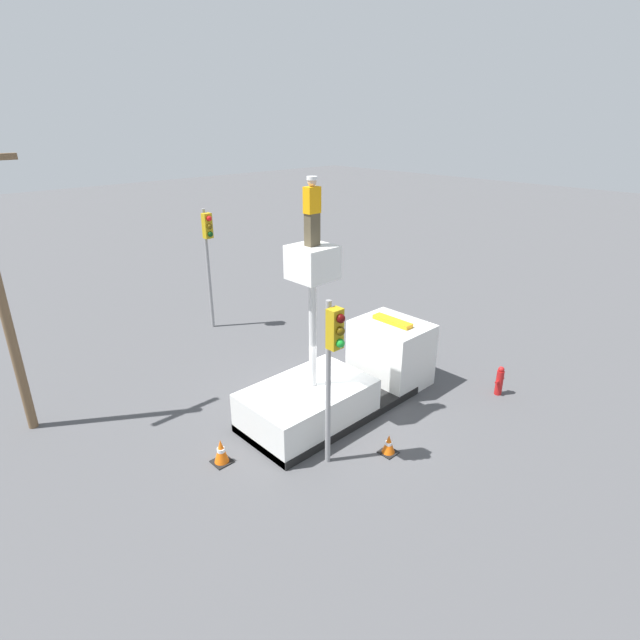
{
  "coord_description": "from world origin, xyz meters",
  "views": [
    {
      "loc": [
        -9.34,
        -9.37,
        8.45
      ],
      "look_at": [
        -1.24,
        -0.82,
        3.64
      ],
      "focal_mm": 28.0,
      "sensor_mm": 36.0,
      "label": 1
    }
  ],
  "objects_px": {
    "traffic_cone_rear": "(221,452)",
    "fire_hydrant": "(500,381)",
    "traffic_light_pole": "(333,353)",
    "traffic_light_across": "(208,246)",
    "worker": "(312,212)",
    "traffic_cone_curbside": "(389,445)",
    "bucket_truck": "(346,378)"
  },
  "relations": [
    {
      "from": "fire_hydrant",
      "to": "traffic_light_across",
      "type": "bearing_deg",
      "value": 108.2
    },
    {
      "from": "traffic_light_pole",
      "to": "worker",
      "type": "bearing_deg",
      "value": 60.73
    },
    {
      "from": "traffic_light_across",
      "to": "traffic_light_pole",
      "type": "bearing_deg",
      "value": -105.52
    },
    {
      "from": "traffic_light_pole",
      "to": "traffic_cone_rear",
      "type": "xyz_separation_m",
      "value": [
        -2.07,
        2.02,
        -2.88
      ]
    },
    {
      "from": "traffic_cone_rear",
      "to": "traffic_cone_curbside",
      "type": "bearing_deg",
      "value": -38.34
    },
    {
      "from": "worker",
      "to": "traffic_cone_curbside",
      "type": "relative_size",
      "value": 3.09
    },
    {
      "from": "bucket_truck",
      "to": "traffic_light_across",
      "type": "distance_m",
      "value": 8.61
    },
    {
      "from": "traffic_light_pole",
      "to": "traffic_cone_rear",
      "type": "height_order",
      "value": "traffic_light_pole"
    },
    {
      "from": "bucket_truck",
      "to": "traffic_cone_rear",
      "type": "distance_m",
      "value": 4.52
    },
    {
      "from": "worker",
      "to": "fire_hydrant",
      "type": "distance_m",
      "value": 8.47
    },
    {
      "from": "traffic_light_across",
      "to": "traffic_cone_curbside",
      "type": "relative_size",
      "value": 8.98
    },
    {
      "from": "traffic_light_across",
      "to": "traffic_cone_curbside",
      "type": "xyz_separation_m",
      "value": [
        -1.34,
        -10.72,
        -3.33
      ]
    },
    {
      "from": "traffic_light_pole",
      "to": "bucket_truck",
      "type": "bearing_deg",
      "value": 36.85
    },
    {
      "from": "fire_hydrant",
      "to": "traffic_cone_rear",
      "type": "bearing_deg",
      "value": 159.06
    },
    {
      "from": "traffic_light_across",
      "to": "fire_hydrant",
      "type": "bearing_deg",
      "value": -71.8
    },
    {
      "from": "worker",
      "to": "traffic_cone_rear",
      "type": "relative_size",
      "value": 2.49
    },
    {
      "from": "fire_hydrant",
      "to": "traffic_cone_curbside",
      "type": "xyz_separation_m",
      "value": [
        -5.03,
        0.5,
        -0.23
      ]
    },
    {
      "from": "fire_hydrant",
      "to": "traffic_cone_curbside",
      "type": "relative_size",
      "value": 1.78
    },
    {
      "from": "bucket_truck",
      "to": "traffic_cone_curbside",
      "type": "relative_size",
      "value": 11.75
    },
    {
      "from": "traffic_light_across",
      "to": "traffic_cone_curbside",
      "type": "height_order",
      "value": "traffic_light_across"
    },
    {
      "from": "traffic_light_across",
      "to": "traffic_cone_curbside",
      "type": "distance_m",
      "value": 11.31
    },
    {
      "from": "traffic_cone_rear",
      "to": "traffic_cone_curbside",
      "type": "height_order",
      "value": "traffic_cone_rear"
    },
    {
      "from": "bucket_truck",
      "to": "traffic_light_across",
      "type": "relative_size",
      "value": 1.31
    },
    {
      "from": "traffic_cone_curbside",
      "to": "worker",
      "type": "bearing_deg",
      "value": 99.35
    },
    {
      "from": "bucket_truck",
      "to": "traffic_cone_rear",
      "type": "height_order",
      "value": "bucket_truck"
    },
    {
      "from": "traffic_cone_curbside",
      "to": "traffic_light_across",
      "type": "bearing_deg",
      "value": 82.86
    },
    {
      "from": "traffic_light_pole",
      "to": "traffic_light_across",
      "type": "distance_m",
      "value": 10.36
    },
    {
      "from": "fire_hydrant",
      "to": "worker",
      "type": "bearing_deg",
      "value": 150.85
    },
    {
      "from": "worker",
      "to": "traffic_light_pole",
      "type": "relative_size",
      "value": 0.39
    },
    {
      "from": "traffic_cone_rear",
      "to": "fire_hydrant",
      "type": "bearing_deg",
      "value": -20.94
    },
    {
      "from": "bucket_truck",
      "to": "worker",
      "type": "bearing_deg",
      "value": 180.0
    },
    {
      "from": "traffic_light_pole",
      "to": "traffic_light_across",
      "type": "xyz_separation_m",
      "value": [
        2.77,
        9.98,
        0.39
      ]
    }
  ]
}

